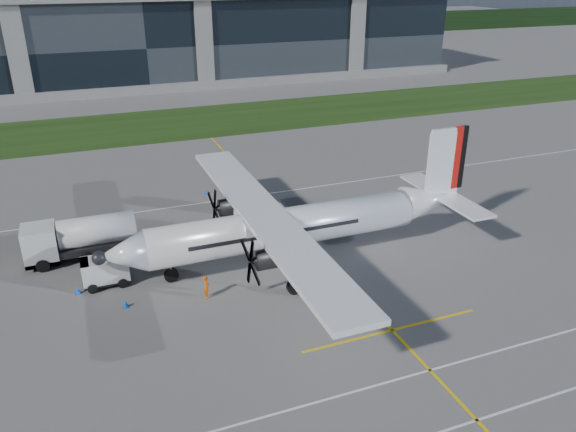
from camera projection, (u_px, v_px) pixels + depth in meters
ground at (187, 138)px, 72.48m from camera, size 400.00×400.00×0.00m
grass_strip at (175, 123)px, 79.27m from camera, size 400.00×18.00×0.04m
terminal_building at (139, 42)px, 103.44m from camera, size 120.00×20.00×15.00m
tree_line at (111, 34)px, 156.31m from camera, size 400.00×6.00×6.00m
yellow_taxiway_centerline at (295, 227)px, 47.95m from camera, size 0.20×70.00×0.01m
turboprop_aircraft at (298, 204)px, 40.99m from camera, size 28.83×29.90×8.97m
fuel_tanker_truck at (73, 240)px, 42.08m from camera, size 8.60×2.79×3.22m
baggage_tug at (105, 271)px, 38.95m from camera, size 3.33×2.00×2.00m
ground_crew_person at (206, 285)px, 37.34m from camera, size 0.69×0.87×1.91m
safety_cone_fwd at (78, 290)px, 38.08m from camera, size 0.36×0.36×0.50m
safety_cone_nose_stbd at (114, 279)px, 39.49m from camera, size 0.36×0.36×0.50m
safety_cone_stbdwing at (206, 191)px, 54.80m from camera, size 0.36×0.36×0.50m
safety_cone_nose_port at (126, 304)px, 36.59m from camera, size 0.36×0.36×0.50m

